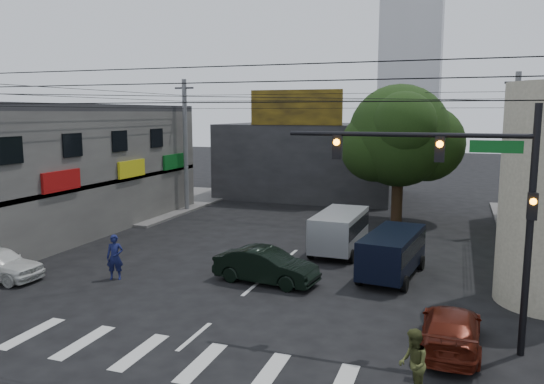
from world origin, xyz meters
The scene contains 15 objects.
ground centered at (0.00, 0.00, 0.00)m, with size 160.00×160.00×0.00m, color black.
sidewalk_far_left centered at (-18.00, 18.00, 0.07)m, with size 16.00×16.00×0.15m, color #514F4C.
building_far centered at (-4.00, 26.00, 3.00)m, with size 14.00×10.00×6.00m, color #232326.
billboard centered at (-4.00, 21.10, 7.30)m, with size 7.00×0.30×2.60m, color olive.
tower_distant centered at (0.00, 70.00, 22.00)m, with size 9.00×9.00×44.00m, color silver.
street_tree centered at (4.00, 17.00, 5.47)m, with size 6.40×6.40×8.70m.
traffic_gantry centered at (7.82, -1.00, 4.83)m, with size 7.10×0.35×7.20m.
utility_pole_far_left centered at (-10.50, 16.00, 4.60)m, with size 0.32×0.32×9.20m, color #59595B.
utility_pole_far_right centered at (10.50, 16.00, 4.60)m, with size 0.32×0.32×9.20m, color #59595B.
dark_sedan centered at (0.30, 2.74, 0.71)m, with size 4.48×2.02×1.43m, color black.
maroon_sedan centered at (7.56, -1.23, 0.61)m, with size 1.78×4.22×1.21m, color #50150B.
silver_minivan centered at (2.14, 8.41, 1.02)m, with size 2.12×4.79×2.03m, color #9C9EA3, non-canonical shape.
navy_van centered at (5.09, 5.21, 0.97)m, with size 2.42×5.02×1.93m, color black, non-canonical shape.
traffic_officer centered at (-5.82, 1.08, 0.95)m, with size 0.82×0.69×1.90m, color #131845.
pedestrian_olive centered at (6.72, -4.39, 0.87)m, with size 0.81×0.95×1.73m, color #3F441F.
Camera 1 is at (7.48, -17.02, 6.95)m, focal length 35.00 mm.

